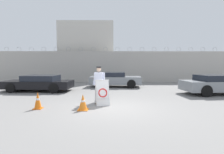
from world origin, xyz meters
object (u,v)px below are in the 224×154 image
parked_car_rear_sedan (115,79)px  traffic_cone_mid (83,102)px  traffic_cone_near (38,100)px  barricade_sign (102,92)px  parked_car_front_coupe (39,83)px  parked_car_far_side (218,84)px  security_guard (99,82)px

parked_car_rear_sedan → traffic_cone_mid: bearing=-97.0°
traffic_cone_mid → parked_car_rear_sedan: 7.69m
traffic_cone_near → traffic_cone_mid: size_ratio=1.10×
barricade_sign → parked_car_rear_sedan: bearing=71.3°
parked_car_front_coupe → traffic_cone_near: bearing=115.0°
traffic_cone_mid → parked_car_far_side: parked_car_far_side is taller
traffic_cone_mid → parked_car_far_side: (8.04, 3.77, 0.31)m
parked_car_front_coupe → security_guard: bearing=144.5°
security_guard → parked_car_rear_sedan: 6.08m
traffic_cone_near → parked_car_rear_sedan: parked_car_rear_sedan is taller
traffic_cone_near → parked_car_front_coupe: size_ratio=0.15×
traffic_cone_near → parked_car_far_side: bearing=19.5°
barricade_sign → traffic_cone_mid: 1.26m
security_guard → parked_car_rear_sedan: (0.98, 5.99, -0.37)m
traffic_cone_mid → security_guard: bearing=69.5°
security_guard → parked_car_rear_sedan: security_guard is taller
security_guard → parked_car_front_coupe: (-4.49, 3.64, -0.43)m
traffic_cone_mid → parked_car_rear_sedan: parked_car_rear_sedan is taller
parked_car_front_coupe → traffic_cone_mid: bearing=130.6°
security_guard → traffic_cone_near: (-2.54, -1.31, -0.65)m
security_guard → traffic_cone_near: security_guard is taller
traffic_cone_near → parked_car_front_coupe: (-1.94, 4.95, 0.22)m
barricade_sign → parked_car_front_coupe: bearing=126.2°
traffic_cone_mid → parked_car_front_coupe: 6.50m
traffic_cone_mid → parked_car_front_coupe: parked_car_front_coupe is taller
security_guard → traffic_cone_near: 2.93m
barricade_sign → traffic_cone_mid: size_ratio=1.78×
security_guard → traffic_cone_mid: size_ratio=2.69×
traffic_cone_mid → parked_car_rear_sedan: bearing=78.3°
security_guard → traffic_cone_mid: bearing=84.9°
traffic_cone_near → barricade_sign: bearing=15.1°
barricade_sign → traffic_cone_near: size_ratio=1.62×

